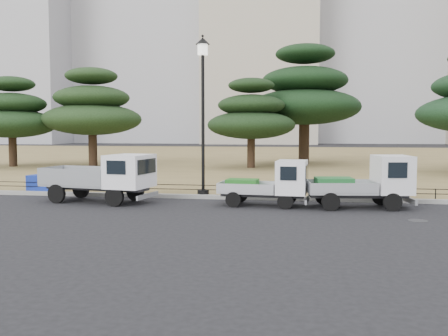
% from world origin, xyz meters
% --- Properties ---
extents(ground, '(220.00, 220.00, 0.00)m').
position_xyz_m(ground, '(0.00, 0.00, 0.00)').
color(ground, black).
extents(lawn, '(120.00, 56.00, 0.15)m').
position_xyz_m(lawn, '(0.00, 30.60, 0.07)').
color(lawn, olive).
rests_on(lawn, ground).
extents(curb, '(120.00, 0.25, 0.16)m').
position_xyz_m(curb, '(0.00, 2.60, 0.08)').
color(curb, gray).
rests_on(curb, ground).
extents(truck_large, '(4.46, 2.34, 1.85)m').
position_xyz_m(truck_large, '(-4.51, 1.03, 1.03)').
color(truck_large, black).
rests_on(truck_large, ground).
extents(truck_kei_front, '(3.26, 1.60, 1.68)m').
position_xyz_m(truck_kei_front, '(1.85, 1.08, 0.83)').
color(truck_kei_front, black).
rests_on(truck_kei_front, ground).
extents(truck_kei_rear, '(3.73, 1.95, 1.87)m').
position_xyz_m(truck_kei_rear, '(5.26, 1.17, 0.93)').
color(truck_kei_rear, black).
rests_on(truck_kei_rear, ground).
extents(street_lamp, '(0.56, 0.56, 6.31)m').
position_xyz_m(street_lamp, '(-1.00, 2.90, 4.42)').
color(street_lamp, black).
rests_on(street_lamp, lawn).
extents(pipe_fence, '(38.00, 0.04, 0.40)m').
position_xyz_m(pipe_fence, '(0.00, 2.75, 0.44)').
color(pipe_fence, black).
rests_on(pipe_fence, lawn).
extents(tarp_pile, '(1.53, 1.20, 0.94)m').
position_xyz_m(tarp_pile, '(-8.00, 3.23, 0.53)').
color(tarp_pile, '#152EA3').
rests_on(tarp_pile, lawn).
extents(manhole, '(0.60, 0.60, 0.01)m').
position_xyz_m(manhole, '(6.50, -1.20, 0.01)').
color(manhole, '#2D2D30').
rests_on(manhole, ground).
extents(pine_west_far, '(6.33, 6.33, 6.39)m').
position_xyz_m(pine_west_far, '(-17.47, 15.94, 3.84)').
color(pine_west_far, black).
rests_on(pine_west_far, lawn).
extents(pine_west_near, '(7.03, 7.03, 7.03)m').
position_xyz_m(pine_west_near, '(-11.87, 16.99, 4.20)').
color(pine_west_near, black).
rests_on(pine_west_near, lawn).
extents(pine_center_left, '(6.05, 6.05, 6.16)m').
position_xyz_m(pine_center_left, '(-0.47, 17.32, 3.70)').
color(pine_center_left, black).
rests_on(pine_center_left, lawn).
extents(pine_center_right, '(8.55, 8.55, 9.07)m').
position_xyz_m(pine_center_right, '(3.16, 21.77, 5.40)').
color(pine_center_right, black).
rests_on(pine_center_right, lawn).
extents(tower_center_left, '(22.00, 20.00, 55.00)m').
position_xyz_m(tower_center_left, '(-5.00, 85.00, 27.50)').
color(tower_center_left, '#AAA08C').
rests_on(tower_center_left, ground).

